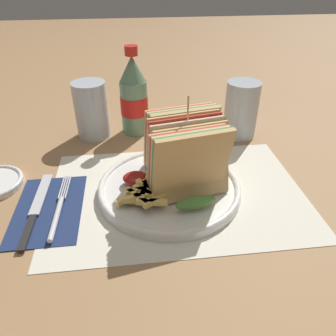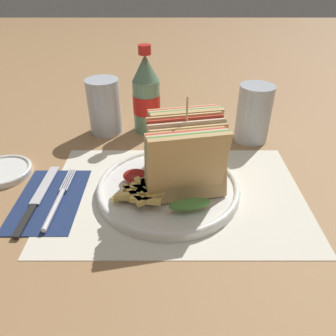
{
  "view_description": "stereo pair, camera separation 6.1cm",
  "coord_description": "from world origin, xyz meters",
  "px_view_note": "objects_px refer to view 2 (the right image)",
  "views": [
    {
      "loc": [
        -0.06,
        -0.46,
        0.37
      ],
      "look_at": [
        0.01,
        0.04,
        0.04
      ],
      "focal_mm": 35.0,
      "sensor_mm": 36.0,
      "label": 1
    },
    {
      "loc": [
        0.01,
        -0.47,
        0.37
      ],
      "look_at": [
        0.01,
        0.04,
        0.04
      ],
      "focal_mm": 35.0,
      "sensor_mm": 36.0,
      "label": 2
    }
  ],
  "objects_px": {
    "club_sandwich": "(185,154)",
    "knife": "(37,198)",
    "side_saucer": "(2,171)",
    "fork": "(57,202)",
    "glass_far": "(104,110)",
    "coke_bottle_near": "(146,96)",
    "glass_near": "(253,117)",
    "plate_main": "(168,187)"
  },
  "relations": [
    {
      "from": "plate_main",
      "to": "knife",
      "type": "bearing_deg",
      "value": -173.45
    },
    {
      "from": "knife",
      "to": "glass_far",
      "type": "height_order",
      "value": "glass_far"
    },
    {
      "from": "plate_main",
      "to": "coke_bottle_near",
      "type": "relative_size",
      "value": 1.28
    },
    {
      "from": "club_sandwich",
      "to": "knife",
      "type": "xyz_separation_m",
      "value": [
        -0.26,
        -0.03,
        -0.07
      ]
    },
    {
      "from": "club_sandwich",
      "to": "knife",
      "type": "height_order",
      "value": "club_sandwich"
    },
    {
      "from": "club_sandwich",
      "to": "plate_main",
      "type": "bearing_deg",
      "value": -176.53
    },
    {
      "from": "glass_near",
      "to": "side_saucer",
      "type": "bearing_deg",
      "value": -164.25
    },
    {
      "from": "side_saucer",
      "to": "plate_main",
      "type": "bearing_deg",
      "value": -9.91
    },
    {
      "from": "glass_far",
      "to": "club_sandwich",
      "type": "bearing_deg",
      "value": -53.53
    },
    {
      "from": "side_saucer",
      "to": "knife",
      "type": "bearing_deg",
      "value": -40.96
    },
    {
      "from": "coke_bottle_near",
      "to": "club_sandwich",
      "type": "bearing_deg",
      "value": -72.35
    },
    {
      "from": "fork",
      "to": "glass_far",
      "type": "height_order",
      "value": "glass_far"
    },
    {
      "from": "club_sandwich",
      "to": "glass_near",
      "type": "xyz_separation_m",
      "value": [
        0.17,
        0.21,
        -0.02
      ]
    },
    {
      "from": "side_saucer",
      "to": "fork",
      "type": "bearing_deg",
      "value": -35.83
    },
    {
      "from": "club_sandwich",
      "to": "glass_far",
      "type": "relative_size",
      "value": 1.45
    },
    {
      "from": "club_sandwich",
      "to": "fork",
      "type": "relative_size",
      "value": 1.1
    },
    {
      "from": "club_sandwich",
      "to": "knife",
      "type": "bearing_deg",
      "value": -173.78
    },
    {
      "from": "fork",
      "to": "plate_main",
      "type": "bearing_deg",
      "value": 13.3
    },
    {
      "from": "club_sandwich",
      "to": "knife",
      "type": "relative_size",
      "value": 0.96
    },
    {
      "from": "plate_main",
      "to": "side_saucer",
      "type": "height_order",
      "value": "plate_main"
    },
    {
      "from": "plate_main",
      "to": "club_sandwich",
      "type": "relative_size",
      "value": 1.37
    },
    {
      "from": "fork",
      "to": "knife",
      "type": "distance_m",
      "value": 0.04
    },
    {
      "from": "glass_near",
      "to": "glass_far",
      "type": "relative_size",
      "value": 1.0
    },
    {
      "from": "coke_bottle_near",
      "to": "side_saucer",
      "type": "xyz_separation_m",
      "value": [
        -0.28,
        -0.2,
        -0.08
      ]
    },
    {
      "from": "fork",
      "to": "glass_near",
      "type": "distance_m",
      "value": 0.47
    },
    {
      "from": "coke_bottle_near",
      "to": "glass_near",
      "type": "distance_m",
      "value": 0.26
    },
    {
      "from": "coke_bottle_near",
      "to": "glass_far",
      "type": "relative_size",
      "value": 1.56
    },
    {
      "from": "coke_bottle_near",
      "to": "fork",
      "type": "bearing_deg",
      "value": -115.53
    },
    {
      "from": "fork",
      "to": "glass_near",
      "type": "relative_size",
      "value": 1.32
    },
    {
      "from": "knife",
      "to": "coke_bottle_near",
      "type": "relative_size",
      "value": 0.97
    },
    {
      "from": "club_sandwich",
      "to": "coke_bottle_near",
      "type": "relative_size",
      "value": 0.93
    },
    {
      "from": "plate_main",
      "to": "club_sandwich",
      "type": "height_order",
      "value": "club_sandwich"
    },
    {
      "from": "plate_main",
      "to": "glass_near",
      "type": "xyz_separation_m",
      "value": [
        0.2,
        0.21,
        0.05
      ]
    },
    {
      "from": "club_sandwich",
      "to": "glass_far",
      "type": "xyz_separation_m",
      "value": [
        -0.18,
        0.25,
        -0.02
      ]
    },
    {
      "from": "club_sandwich",
      "to": "glass_near",
      "type": "distance_m",
      "value": 0.27
    },
    {
      "from": "glass_near",
      "to": "club_sandwich",
      "type": "bearing_deg",
      "value": -129.05
    },
    {
      "from": "coke_bottle_near",
      "to": "glass_near",
      "type": "height_order",
      "value": "coke_bottle_near"
    },
    {
      "from": "coke_bottle_near",
      "to": "side_saucer",
      "type": "height_order",
      "value": "coke_bottle_near"
    },
    {
      "from": "fork",
      "to": "coke_bottle_near",
      "type": "height_order",
      "value": "coke_bottle_near"
    },
    {
      "from": "plate_main",
      "to": "glass_near",
      "type": "relative_size",
      "value": 1.99
    },
    {
      "from": "knife",
      "to": "plate_main",
      "type": "bearing_deg",
      "value": 7.88
    },
    {
      "from": "plate_main",
      "to": "fork",
      "type": "height_order",
      "value": "plate_main"
    }
  ]
}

